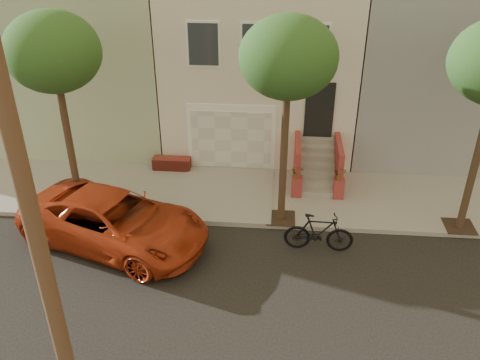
{
  "coord_description": "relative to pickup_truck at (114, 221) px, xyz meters",
  "views": [
    {
      "loc": [
        0.83,
        -9.57,
        9.06
      ],
      "look_at": [
        -0.22,
        3.0,
        1.98
      ],
      "focal_mm": 37.97,
      "sensor_mm": 36.0,
      "label": 1
    }
  ],
  "objects": [
    {
      "name": "ground",
      "position": [
        3.85,
        -2.39,
        -0.78
      ],
      "size": [
        90.0,
        90.0,
        0.0
      ],
      "primitive_type": "plane",
      "color": "black",
      "rests_on": "ground"
    },
    {
      "name": "sidewalk",
      "position": [
        3.85,
        2.96,
        -0.71
      ],
      "size": [
        40.0,
        3.7,
        0.15
      ],
      "primitive_type": "cube",
      "color": "#99978B",
      "rests_on": "ground"
    },
    {
      "name": "house_row",
      "position": [
        3.85,
        8.8,
        2.86
      ],
      "size": [
        33.1,
        11.7,
        7.0
      ],
      "color": "beige",
      "rests_on": "sidewalk"
    },
    {
      "name": "tree_left",
      "position": [
        -1.65,
        1.51,
        4.47
      ],
      "size": [
        2.7,
        2.57,
        6.3
      ],
      "color": "#2D2116",
      "rests_on": "sidewalk"
    },
    {
      "name": "tree_mid",
      "position": [
        4.85,
        1.51,
        4.47
      ],
      "size": [
        2.7,
        2.57,
        6.3
      ],
      "color": "#2D2116",
      "rests_on": "sidewalk"
    },
    {
      "name": "pickup_truck",
      "position": [
        0.0,
        0.0,
        0.0
      ],
      "size": [
        6.19,
        4.33,
        1.57
      ],
      "primitive_type": "imported",
      "rotation": [
        0.0,
        0.0,
        1.23
      ],
      "color": "#A12E12",
      "rests_on": "ground"
    },
    {
      "name": "motorcycle",
      "position": [
        5.94,
        0.17,
        -0.18
      ],
      "size": [
        2.02,
        0.64,
        1.2
      ],
      "primitive_type": "imported",
      "rotation": [
        0.0,
        0.0,
        1.53
      ],
      "color": "black",
      "rests_on": "ground"
    }
  ]
}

